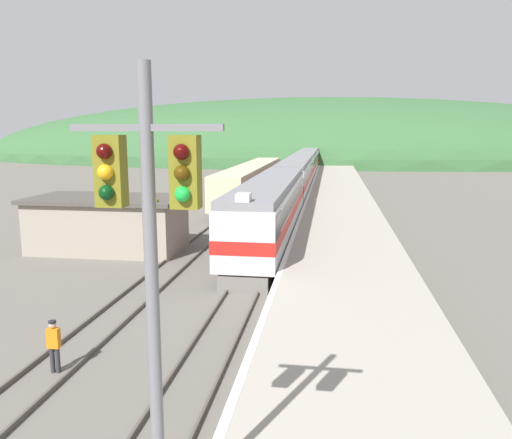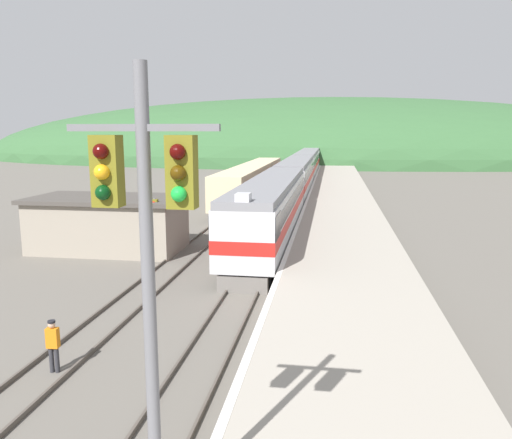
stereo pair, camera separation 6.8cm
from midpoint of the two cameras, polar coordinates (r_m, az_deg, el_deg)
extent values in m
cube|color=#4C443D|center=(73.45, 5.10, 4.45)|extent=(0.08, 180.00, 0.16)
cube|color=#4C443D|center=(73.37, 6.22, 4.42)|extent=(0.08, 180.00, 0.16)
cube|color=#4C443D|center=(73.86, 1.60, 4.52)|extent=(0.08, 180.00, 0.16)
cube|color=#4C443D|center=(73.70, 2.71, 4.50)|extent=(0.08, 180.00, 0.16)
cube|color=#9E9689|center=(53.39, 9.52, 2.69)|extent=(6.26, 140.00, 1.01)
cube|color=silver|center=(53.36, 6.30, 3.32)|extent=(0.24, 140.00, 0.01)
ellipsoid|color=#335B33|center=(134.04, 7.08, 6.91)|extent=(184.76, 83.14, 31.45)
cube|color=gray|center=(31.77, -16.40, -0.68)|extent=(8.79, 4.51, 3.07)
cube|color=#47423D|center=(31.52, -16.55, 2.28)|extent=(9.29, 5.01, 0.24)
cube|color=black|center=(33.02, 1.81, -1.84)|extent=(2.43, 20.46, 0.85)
cube|color=#BCBCC1|center=(32.69, 1.83, 1.39)|extent=(2.97, 21.76, 2.91)
cube|color=red|center=(32.72, 1.83, 0.99)|extent=(3.00, 21.78, 0.64)
cube|color=black|center=(32.60, 1.84, 2.50)|extent=(2.99, 20.46, 0.87)
cube|color=slate|center=(32.48, 1.85, 4.28)|extent=(2.79, 21.76, 0.40)
cube|color=black|center=(23.06, -1.07, -0.66)|extent=(3.01, 2.20, 1.16)
cube|color=#BCBCC1|center=(22.18, -1.38, 2.56)|extent=(0.64, 0.80, 0.36)
cube|color=slate|center=(22.80, -1.45, -7.43)|extent=(2.32, 0.40, 0.77)
cube|color=black|center=(55.05, 4.62, 2.94)|extent=(2.43, 19.97, 0.85)
cube|color=#BCBCC1|center=(54.85, 4.65, 4.89)|extent=(2.97, 21.25, 2.91)
cube|color=red|center=(54.87, 4.64, 4.64)|extent=(3.00, 21.27, 0.64)
cube|color=black|center=(54.79, 4.66, 5.55)|extent=(2.99, 19.97, 0.87)
cube|color=slate|center=(54.72, 4.67, 6.61)|extent=(2.79, 21.25, 0.40)
cube|color=black|center=(77.04, 5.81, 4.96)|extent=(2.43, 19.97, 0.85)
cube|color=#BCBCC1|center=(76.89, 5.84, 6.35)|extent=(2.97, 21.25, 2.91)
cube|color=red|center=(76.91, 5.84, 6.18)|extent=(3.00, 21.27, 0.64)
cube|color=black|center=(76.85, 5.85, 6.83)|extent=(2.99, 19.97, 0.87)
cube|color=slate|center=(76.80, 5.86, 7.58)|extent=(2.79, 21.25, 0.40)
cube|color=black|center=(99.09, 6.48, 6.08)|extent=(2.43, 19.97, 0.85)
cube|color=#BCBCC1|center=(98.98, 6.50, 7.16)|extent=(2.97, 21.25, 2.91)
cube|color=red|center=(99.00, 6.50, 7.03)|extent=(3.00, 21.27, 0.64)
cube|color=black|center=(98.95, 6.51, 7.53)|extent=(2.99, 19.97, 0.87)
cube|color=slate|center=(98.91, 6.52, 8.12)|extent=(2.79, 21.25, 0.40)
cube|color=black|center=(121.19, 6.91, 6.79)|extent=(2.43, 19.97, 0.85)
cube|color=#BCBCC1|center=(121.10, 6.92, 7.68)|extent=(2.97, 21.25, 2.91)
cube|color=red|center=(121.10, 6.92, 7.57)|extent=(3.00, 21.27, 0.64)
cube|color=black|center=(121.07, 6.93, 7.98)|extent=(2.99, 19.97, 0.87)
cube|color=slate|center=(121.04, 6.94, 8.46)|extent=(2.79, 21.25, 0.40)
cube|color=black|center=(53.68, -0.34, 2.76)|extent=(2.46, 28.15, 0.80)
cube|color=beige|center=(53.48, -0.34, 4.72)|extent=(2.90, 29.32, 2.89)
cylinder|color=slate|center=(7.85, -11.66, -13.79)|extent=(0.20, 0.20, 8.19)
cube|color=slate|center=(7.19, -12.58, 10.21)|extent=(2.20, 0.10, 0.10)
cube|color=#6B6619|center=(7.43, -16.38, 5.32)|extent=(0.40, 0.28, 1.02)
sphere|color=#3C0504|center=(7.25, -17.07, 7.45)|extent=(0.22, 0.22, 0.22)
sphere|color=orange|center=(7.27, -16.95, 5.20)|extent=(0.22, 0.22, 0.22)
sphere|color=black|center=(7.30, -16.84, 2.97)|extent=(0.22, 0.22, 0.22)
cube|color=#6B6619|center=(7.03, -8.19, 5.39)|extent=(0.40, 0.28, 1.02)
sphere|color=#3C0504|center=(6.85, -8.67, 7.65)|extent=(0.22, 0.22, 0.22)
sphere|color=#412C05|center=(6.87, -8.61, 5.26)|extent=(0.22, 0.22, 0.22)
sphere|color=green|center=(6.90, -8.55, 2.90)|extent=(0.22, 0.22, 0.22)
cylinder|color=slate|center=(28.89, -11.34, -1.06)|extent=(0.14, 0.14, 3.51)
cube|color=#6B6619|center=(28.67, -11.44, 1.59)|extent=(0.36, 0.28, 0.71)
sphere|color=red|center=(28.49, -11.56, 1.81)|extent=(0.22, 0.22, 0.22)
sphere|color=black|center=(28.53, -11.54, 1.27)|extent=(0.22, 0.22, 0.22)
cylinder|color=#2D2D33|center=(16.89, -22.22, -14.61)|extent=(0.14, 0.14, 0.80)
cylinder|color=#2D2D33|center=(16.82, -21.68, -14.68)|extent=(0.14, 0.14, 0.80)
cube|color=orange|center=(16.58, -22.11, -12.41)|extent=(0.37, 0.24, 0.62)
sphere|color=tan|center=(16.43, -22.21, -11.07)|extent=(0.22, 0.22, 0.22)
cylinder|color=black|center=(16.40, -22.24, -10.75)|extent=(0.23, 0.23, 0.06)
camera|label=1|loc=(0.03, -89.93, 0.01)|focal=35.00mm
camera|label=2|loc=(0.03, 90.07, -0.01)|focal=35.00mm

